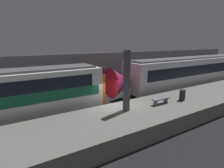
% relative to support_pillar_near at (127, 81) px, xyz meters
% --- Properties ---
extents(ground_plane, '(120.00, 120.00, 0.00)m').
position_rel_support_pillar_near_xyz_m(ground_plane, '(-0.01, 1.68, -3.12)').
color(ground_plane, black).
extents(platform, '(40.00, 4.31, 1.12)m').
position_rel_support_pillar_near_xyz_m(platform, '(-0.01, -0.48, -2.56)').
color(platform, slate).
rests_on(platform, ground).
extents(station_rear_barrier, '(50.00, 0.15, 4.45)m').
position_rel_support_pillar_near_xyz_m(station_rear_barrier, '(-0.01, 7.85, -0.89)').
color(station_rear_barrier, gray).
rests_on(station_rear_barrier, ground).
extents(support_pillar_near, '(0.47, 0.47, 3.99)m').
position_rel_support_pillar_near_xyz_m(support_pillar_near, '(0.00, 0.00, 0.00)').
color(support_pillar_near, '#47474C').
rests_on(support_pillar_near, platform).
extents(train_modern, '(22.50, 2.88, 3.85)m').
position_rel_support_pillar_near_xyz_m(train_modern, '(12.62, 3.90, -1.14)').
color(train_modern, black).
rests_on(train_modern, ground).
extents(platform_bench, '(1.50, 0.40, 0.45)m').
position_rel_support_pillar_near_xyz_m(platform_bench, '(2.88, -0.34, -1.66)').
color(platform_bench, slate).
rests_on(platform_bench, platform).
extents(trash_bin, '(0.44, 0.44, 0.85)m').
position_rel_support_pillar_near_xyz_m(trash_bin, '(4.97, -0.58, -1.57)').
color(trash_bin, '#232328').
rests_on(trash_bin, platform).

